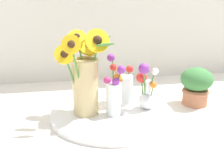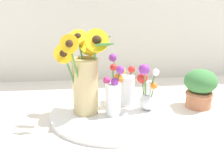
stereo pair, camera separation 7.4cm
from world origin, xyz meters
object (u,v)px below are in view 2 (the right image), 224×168
(vase_small_center, at_px, (113,95))
(potted_plant, at_px, (200,87))
(vase_small_back, at_px, (124,86))
(vase_bulb_right, at_px, (147,91))
(mason_jar_sunflowers, at_px, (86,77))
(serving_tray, at_px, (112,113))

(vase_small_center, bearing_deg, potted_plant, 12.18)
(vase_small_center, xyz_separation_m, vase_small_back, (0.06, 0.10, -0.00))
(vase_small_back, bearing_deg, vase_bulb_right, -41.88)
(vase_small_back, height_order, potted_plant, vase_small_back)
(mason_jar_sunflowers, bearing_deg, vase_small_back, 23.44)
(serving_tray, height_order, potted_plant, potted_plant)
(vase_small_back, bearing_deg, vase_small_center, -119.09)
(serving_tray, xyz_separation_m, mason_jar_sunflowers, (-0.10, 0.00, 0.16))
(mason_jar_sunflowers, xyz_separation_m, potted_plant, (0.48, 0.05, -0.07))
(vase_small_back, distance_m, potted_plant, 0.33)
(mason_jar_sunflowers, bearing_deg, potted_plant, 5.72)
(serving_tray, height_order, vase_small_center, vase_small_center)
(mason_jar_sunflowers, xyz_separation_m, vase_small_back, (0.16, 0.07, -0.07))
(vase_bulb_right, bearing_deg, mason_jar_sunflowers, 179.15)
(serving_tray, relative_size, vase_small_back, 2.31)
(mason_jar_sunflowers, height_order, vase_small_back, mason_jar_sunflowers)
(serving_tray, xyz_separation_m, vase_small_center, (0.00, -0.03, 0.09))
(vase_bulb_right, height_order, vase_small_back, vase_small_back)
(vase_small_center, relative_size, vase_small_back, 0.93)
(mason_jar_sunflowers, height_order, vase_bulb_right, mason_jar_sunflowers)
(vase_small_center, relative_size, potted_plant, 1.18)
(vase_small_back, bearing_deg, serving_tray, -129.14)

